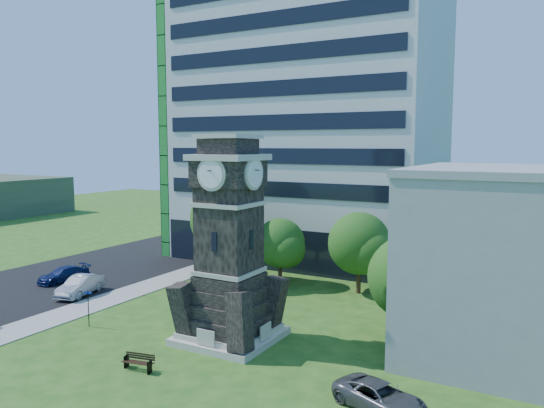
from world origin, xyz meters
The scene contains 14 objects.
ground centered at (0.00, 0.00, 0.00)m, with size 160.00×160.00×0.00m, color #225017.
sidewalk centered at (-9.50, 5.00, 0.03)m, with size 3.00×70.00×0.06m, color gray.
street centered at (-18.00, 5.00, 0.01)m, with size 14.00×80.00×0.02m, color black.
clock_tower centered at (3.00, 2.00, 5.28)m, with size 5.40×5.40×12.22m.
office_tall centered at (-3.20, 25.84, 14.22)m, with size 26.20×15.11×28.60m.
car_street_mid centered at (-12.37, 4.17, 0.75)m, with size 1.59×4.56×1.50m, color #919398.
car_street_north centered at (-16.85, 6.27, 0.63)m, with size 1.77×4.36×1.27m, color #111D4E.
car_east_lot centered at (13.52, -1.91, 0.61)m, with size 2.01×4.37×1.21m, color #4E4E53.
park_bench centered at (1.26, -3.93, 0.46)m, with size 1.69×0.45×0.87m.
street_sign centered at (-6.16, -0.56, 1.48)m, with size 0.57×0.06×2.37m.
tree_nw centered at (-4.86, 13.18, 5.19)m, with size 6.51×5.92×8.37m.
tree_nc centered at (-0.37, 14.66, 3.34)m, with size 4.55×4.13×5.55m.
tree_ne centered at (6.33, 15.25, 3.81)m, with size 5.38×4.89×6.41m.
tree_east centered at (12.28, 7.76, 3.51)m, with size 5.65×5.14×6.22m.
Camera 1 is at (20.16, -23.55, 11.63)m, focal length 35.00 mm.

